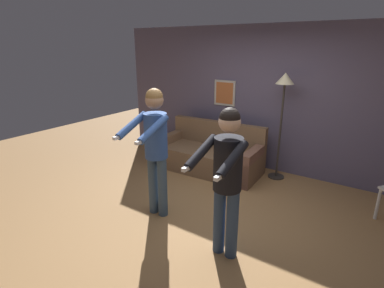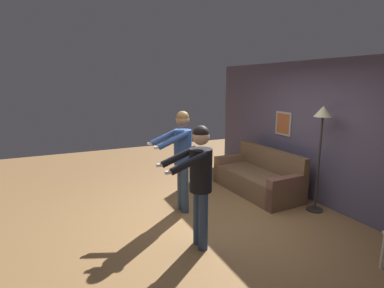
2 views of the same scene
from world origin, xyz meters
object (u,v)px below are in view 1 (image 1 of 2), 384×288
torchiere_lamp (284,95)px  couch (210,156)px  person_standing_right (227,171)px  person_standing_left (155,141)px

torchiere_lamp → couch: bearing=-162.8°
couch → person_standing_right: bearing=-55.6°
couch → person_standing_left: 1.93m
torchiere_lamp → person_standing_right: torchiere_lamp is taller
couch → person_standing_left: person_standing_left is taller
person_standing_left → person_standing_right: (1.17, -0.24, -0.05)m
couch → person_standing_right: size_ratio=1.15×
couch → torchiere_lamp: 1.71m
torchiere_lamp → person_standing_left: size_ratio=1.05×
couch → torchiere_lamp: bearing=17.2°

